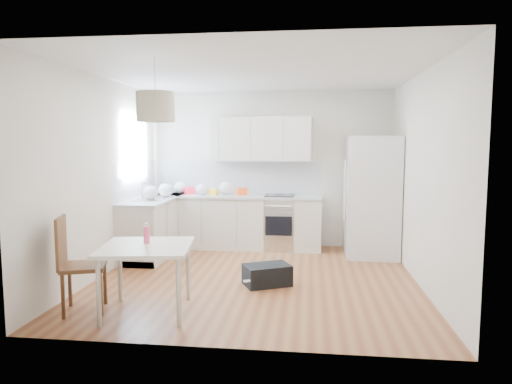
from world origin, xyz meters
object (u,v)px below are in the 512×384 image
dining_chair (84,264)px  refrigerator (373,196)px  dining_table (146,253)px  gym_bag (267,275)px

dining_chair → refrigerator: bearing=22.4°
dining_table → gym_bag: 1.69m
gym_bag → dining_chair: bearing=-174.2°
refrigerator → dining_chair: bearing=-138.3°
dining_table → gym_bag: dining_table is taller
refrigerator → gym_bag: (-1.53, -1.79, -0.83)m
gym_bag → refrigerator: bearing=23.7°
refrigerator → dining_chair: 4.51m
dining_chair → dining_table: bearing=-15.2°
dining_table → dining_chair: (-0.68, -0.04, -0.13)m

